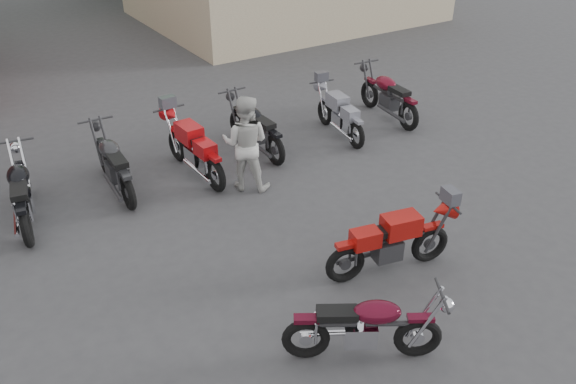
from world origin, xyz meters
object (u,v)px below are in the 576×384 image
vintage_motorcycle (366,323)px  row_bike_2 (21,189)px  sportbike (392,239)px  row_bike_5 (255,124)px  row_bike_6 (340,112)px  row_bike_7 (388,93)px  row_bike_3 (113,161)px  row_bike_4 (193,146)px  person_light (246,143)px

vintage_motorcycle → row_bike_2: size_ratio=0.90×
sportbike → row_bike_5: bearing=98.5°
row_bike_6 → row_bike_7: (1.54, 0.18, 0.06)m
row_bike_3 → sportbike: bearing=-147.9°
row_bike_4 → vintage_motorcycle: bearing=174.0°
vintage_motorcycle → row_bike_4: bearing=119.3°
sportbike → row_bike_4: row_bike_4 is taller
person_light → row_bike_4: 1.17m
row_bike_6 → person_light: bearing=115.1°
row_bike_3 → row_bike_6: bearing=-91.9°
row_bike_3 → row_bike_7: row_bike_7 is taller
vintage_motorcycle → row_bike_2: bearing=149.2°
row_bike_3 → row_bike_4: size_ratio=0.99×
row_bike_3 → row_bike_4: row_bike_4 is taller
row_bike_2 → row_bike_5: size_ratio=1.02×
row_bike_7 → vintage_motorcycle: bearing=142.2°
row_bike_3 → row_bike_5: 2.94m
person_light → row_bike_2: size_ratio=0.86×
row_bike_6 → row_bike_4: bearing=96.3°
vintage_motorcycle → row_bike_3: 5.73m
vintage_motorcycle → row_bike_7: bearing=78.3°
person_light → row_bike_4: bearing=-15.8°
vintage_motorcycle → row_bike_4: (0.22, 5.35, 0.06)m
person_light → row_bike_3: 2.41m
sportbike → row_bike_6: size_ratio=1.02×
row_bike_2 → row_bike_3: size_ratio=1.01×
row_bike_2 → row_bike_6: row_bike_2 is taller
row_bike_3 → row_bike_4: (1.46, -0.25, 0.01)m
sportbike → row_bike_3: (-2.62, 4.50, 0.03)m
row_bike_4 → row_bike_7: bearing=-92.4°
vintage_motorcycle → sportbike: (1.39, 1.10, 0.02)m
row_bike_4 → person_light: bearing=-151.6°
person_light → row_bike_4: person_light is taller
sportbike → vintage_motorcycle: bearing=-129.2°
sportbike → row_bike_5: 4.53m
person_light → row_bike_2: bearing=26.5°
vintage_motorcycle → row_bike_6: row_bike_6 is taller
vintage_motorcycle → sportbike: size_ratio=0.97×
row_bike_7 → row_bike_4: bearing=96.8°
row_bike_4 → row_bike_5: row_bike_4 is taller
vintage_motorcycle → row_bike_3: size_ratio=0.91×
vintage_motorcycle → row_bike_2: (-2.82, 5.41, 0.06)m
row_bike_7 → row_bike_2: bearing=95.9°
row_bike_5 → row_bike_6: row_bike_5 is taller
row_bike_3 → row_bike_5: row_bike_3 is taller
row_bike_4 → sportbike: bearing=-168.3°
sportbike → row_bike_5: row_bike_5 is taller
row_bike_5 → row_bike_3: bearing=89.3°
vintage_motorcycle → row_bike_7: 7.50m
row_bike_2 → row_bike_7: size_ratio=0.98×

